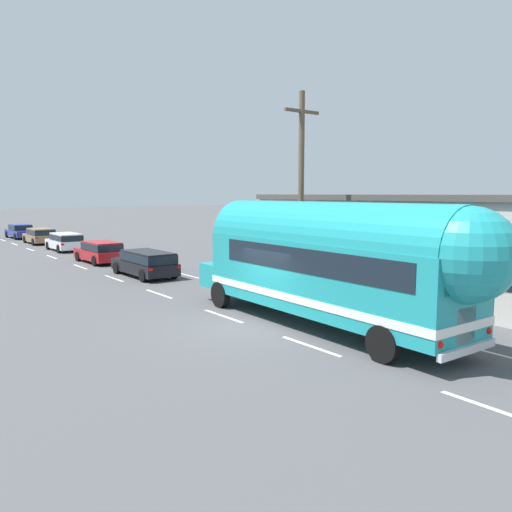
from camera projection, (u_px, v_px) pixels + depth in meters
name	position (u px, v px, depth m)	size (l,w,h in m)	color
ground_plane	(253.00, 326.00, 16.84)	(300.00, 300.00, 0.00)	#4C4C4F
lane_markings	(150.00, 272.00, 28.60)	(3.69, 80.00, 0.01)	silver
roadside_building	(482.00, 244.00, 22.50)	(10.68, 19.08, 4.34)	beige
utility_pole	(301.00, 193.00, 20.93)	(1.80, 0.24, 8.50)	brown
painted_bus	(334.00, 260.00, 16.07)	(2.82, 12.55, 4.12)	teal
car_lead	(146.00, 262.00, 26.80)	(1.94, 4.80, 1.37)	black
car_second	(100.00, 251.00, 32.18)	(1.99, 4.40, 1.37)	#A5191E
car_third	(65.00, 241.00, 38.95)	(1.93, 4.40, 1.37)	white
car_fourth	(40.00, 235.00, 44.43)	(1.97, 4.45, 1.37)	olive
car_fifth	(20.00, 231.00, 50.04)	(2.05, 4.80, 1.37)	navy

